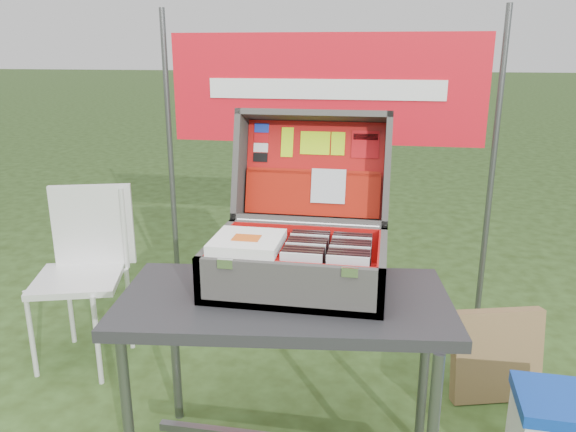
% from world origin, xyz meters
% --- Properties ---
extents(table, '(1.17, 0.69, 0.69)m').
position_xyz_m(table, '(0.01, -0.09, 0.35)').
color(table, '#242527').
rests_on(table, ground).
extents(table_top, '(1.17, 0.69, 0.04)m').
position_xyz_m(table_top, '(0.01, -0.09, 0.67)').
color(table_top, '#242527').
rests_on(table_top, ground).
extents(table_leg_fl, '(0.04, 0.04, 0.65)m').
position_xyz_m(table_leg_fl, '(-0.48, -0.31, 0.33)').
color(table_leg_fl, '#59595B').
rests_on(table_leg_fl, ground).
extents(table_leg_bl, '(0.04, 0.04, 0.65)m').
position_xyz_m(table_leg_bl, '(-0.48, 0.13, 0.33)').
color(table_leg_bl, '#59595B').
rests_on(table_leg_bl, ground).
extents(table_leg_br, '(0.04, 0.04, 0.65)m').
position_xyz_m(table_leg_br, '(0.51, 0.13, 0.33)').
color(table_leg_br, '#59595B').
rests_on(table_leg_br, ground).
extents(suitcase, '(0.61, 0.59, 0.56)m').
position_xyz_m(suitcase, '(0.04, 0.06, 0.97)').
color(suitcase, '#4C4A46').
rests_on(suitcase, table).
extents(suitcase_base_bottom, '(0.61, 0.43, 0.02)m').
position_xyz_m(suitcase_base_bottom, '(0.04, 0.00, 0.71)').
color(suitcase_base_bottom, '#4C4A46').
rests_on(suitcase_base_bottom, table_top).
extents(suitcase_base_wall_front, '(0.61, 0.02, 0.16)m').
position_xyz_m(suitcase_base_wall_front, '(0.04, -0.20, 0.77)').
color(suitcase_base_wall_front, '#4C4A46').
rests_on(suitcase_base_wall_front, table_top).
extents(suitcase_base_wall_back, '(0.61, 0.02, 0.16)m').
position_xyz_m(suitcase_base_wall_back, '(0.04, 0.21, 0.77)').
color(suitcase_base_wall_back, '#4C4A46').
rests_on(suitcase_base_wall_back, table_top).
extents(suitcase_base_wall_left, '(0.02, 0.43, 0.16)m').
position_xyz_m(suitcase_base_wall_left, '(-0.25, 0.00, 0.77)').
color(suitcase_base_wall_left, '#4C4A46').
rests_on(suitcase_base_wall_left, table_top).
extents(suitcase_base_wall_right, '(0.02, 0.43, 0.16)m').
position_xyz_m(suitcase_base_wall_right, '(0.33, 0.00, 0.77)').
color(suitcase_base_wall_right, '#4C4A46').
rests_on(suitcase_base_wall_right, table_top).
extents(suitcase_liner_floor, '(0.56, 0.39, 0.01)m').
position_xyz_m(suitcase_liner_floor, '(0.04, 0.00, 0.72)').
color(suitcase_liner_floor, red).
rests_on(suitcase_liner_floor, suitcase_base_bottom).
extents(suitcase_latch_left, '(0.05, 0.01, 0.03)m').
position_xyz_m(suitcase_latch_left, '(-0.16, -0.21, 0.85)').
color(suitcase_latch_left, silver).
rests_on(suitcase_latch_left, suitcase_base_wall_front).
extents(suitcase_latch_right, '(0.05, 0.01, 0.03)m').
position_xyz_m(suitcase_latch_right, '(0.24, -0.21, 0.85)').
color(suitcase_latch_right, silver).
rests_on(suitcase_latch_right, suitcase_base_wall_front).
extents(suitcase_hinge, '(0.55, 0.02, 0.02)m').
position_xyz_m(suitcase_hinge, '(0.04, 0.22, 0.86)').
color(suitcase_hinge, silver).
rests_on(suitcase_hinge, suitcase_base_wall_back).
extents(suitcase_lid_back, '(0.61, 0.14, 0.43)m').
position_xyz_m(suitcase_lid_back, '(0.04, 0.42, 1.03)').
color(suitcase_lid_back, '#4C4A46').
rests_on(suitcase_lid_back, suitcase_base_wall_back).
extents(suitcase_lid_rim_far, '(0.61, 0.16, 0.07)m').
position_xyz_m(suitcase_lid_rim_far, '(0.04, 0.41, 1.24)').
color(suitcase_lid_rim_far, '#4C4A46').
rests_on(suitcase_lid_rim_far, suitcase_lid_back).
extents(suitcase_lid_rim_near, '(0.61, 0.16, 0.07)m').
position_xyz_m(suitcase_lid_rim_near, '(0.04, 0.30, 0.85)').
color(suitcase_lid_rim_near, '#4C4A46').
rests_on(suitcase_lid_rim_near, suitcase_lid_back).
extents(suitcase_lid_rim_left, '(0.02, 0.27, 0.46)m').
position_xyz_m(suitcase_lid_rim_left, '(-0.25, 0.36, 1.04)').
color(suitcase_lid_rim_left, '#4C4A46').
rests_on(suitcase_lid_rim_left, suitcase_lid_back).
extents(suitcase_lid_rim_right, '(0.02, 0.27, 0.46)m').
position_xyz_m(suitcase_lid_rim_right, '(0.33, 0.36, 1.04)').
color(suitcase_lid_rim_right, '#4C4A46').
rests_on(suitcase_lid_rim_right, suitcase_lid_back).
extents(suitcase_lid_liner, '(0.56, 0.11, 0.37)m').
position_xyz_m(suitcase_lid_liner, '(0.04, 0.41, 1.03)').
color(suitcase_lid_liner, red).
rests_on(suitcase_lid_liner, suitcase_lid_back).
extents(suitcase_liner_wall_front, '(0.56, 0.01, 0.14)m').
position_xyz_m(suitcase_liner_wall_front, '(0.04, -0.19, 0.79)').
color(suitcase_liner_wall_front, red).
rests_on(suitcase_liner_wall_front, suitcase_base_bottom).
extents(suitcase_liner_wall_back, '(0.56, 0.01, 0.14)m').
position_xyz_m(suitcase_liner_wall_back, '(0.04, 0.19, 0.79)').
color(suitcase_liner_wall_back, red).
rests_on(suitcase_liner_wall_back, suitcase_base_bottom).
extents(suitcase_liner_wall_left, '(0.01, 0.39, 0.14)m').
position_xyz_m(suitcase_liner_wall_left, '(-0.24, 0.00, 0.79)').
color(suitcase_liner_wall_left, red).
rests_on(suitcase_liner_wall_left, suitcase_base_bottom).
extents(suitcase_liner_wall_right, '(0.01, 0.39, 0.14)m').
position_xyz_m(suitcase_liner_wall_right, '(0.32, 0.00, 0.79)').
color(suitcase_liner_wall_right, red).
rests_on(suitcase_liner_wall_right, suitcase_base_bottom).
extents(suitcase_lid_pocket, '(0.54, 0.08, 0.18)m').
position_xyz_m(suitcase_lid_pocket, '(0.04, 0.36, 0.94)').
color(suitcase_lid_pocket, '#9C1509').
rests_on(suitcase_lid_pocket, suitcase_lid_liner).
extents(suitcase_pocket_edge, '(0.53, 0.02, 0.02)m').
position_xyz_m(suitcase_pocket_edge, '(0.04, 0.38, 1.02)').
color(suitcase_pocket_edge, '#9C1509').
rests_on(suitcase_pocket_edge, suitcase_lid_pocket).
extents(suitcase_pocket_cd, '(0.14, 0.05, 0.13)m').
position_xyz_m(suitcase_pocket_cd, '(0.11, 0.36, 0.97)').
color(suitcase_pocket_cd, silver).
rests_on(suitcase_pocket_cd, suitcase_lid_pocket).
extents(lid_sticker_cc_a, '(0.06, 0.01, 0.04)m').
position_xyz_m(lid_sticker_cc_a, '(-0.18, 0.45, 1.18)').
color(lid_sticker_cc_a, '#1933B2').
rests_on(lid_sticker_cc_a, suitcase_lid_liner).
extents(lid_sticker_cc_b, '(0.06, 0.01, 0.04)m').
position_xyz_m(lid_sticker_cc_b, '(-0.18, 0.43, 1.15)').
color(lid_sticker_cc_b, red).
rests_on(lid_sticker_cc_b, suitcase_lid_liner).
extents(lid_sticker_cc_c, '(0.06, 0.01, 0.04)m').
position_xyz_m(lid_sticker_cc_c, '(-0.18, 0.42, 1.11)').
color(lid_sticker_cc_c, white).
rests_on(lid_sticker_cc_c, suitcase_lid_liner).
extents(lid_sticker_cc_d, '(0.06, 0.01, 0.04)m').
position_xyz_m(lid_sticker_cc_d, '(-0.18, 0.41, 1.07)').
color(lid_sticker_cc_d, black).
rests_on(lid_sticker_cc_d, suitcase_lid_liner).
extents(lid_card_neon_tall, '(0.05, 0.03, 0.12)m').
position_xyz_m(lid_card_neon_tall, '(-0.07, 0.43, 1.13)').
color(lid_card_neon_tall, '#C1F90E').
rests_on(lid_card_neon_tall, suitcase_lid_liner).
extents(lid_card_neon_main, '(0.12, 0.03, 0.09)m').
position_xyz_m(lid_card_neon_main, '(0.04, 0.43, 1.13)').
color(lid_card_neon_main, '#C1F90E').
rests_on(lid_card_neon_main, suitcase_lid_liner).
extents(lid_card_neon_small, '(0.05, 0.03, 0.09)m').
position_xyz_m(lid_card_neon_small, '(0.13, 0.43, 1.13)').
color(lid_card_neon_small, '#C1F90E').
rests_on(lid_card_neon_small, suitcase_lid_liner).
extents(lid_sticker_band, '(0.11, 0.03, 0.11)m').
position_xyz_m(lid_sticker_band, '(0.24, 0.43, 1.13)').
color(lid_sticker_band, red).
rests_on(lid_sticker_band, suitcase_lid_liner).
extents(lid_sticker_band_bar, '(0.10, 0.01, 0.02)m').
position_xyz_m(lid_sticker_band_bar, '(0.24, 0.44, 1.16)').
color(lid_sticker_band_bar, black).
rests_on(lid_sticker_band_bar, suitcase_lid_liner).
extents(cd_left_0, '(0.13, 0.01, 0.15)m').
position_xyz_m(cd_left_0, '(0.08, -0.16, 0.80)').
color(cd_left_0, silver).
rests_on(cd_left_0, suitcase_liner_floor).
extents(cd_left_1, '(0.13, 0.01, 0.15)m').
position_xyz_m(cd_left_1, '(0.08, -0.14, 0.80)').
color(cd_left_1, black).
rests_on(cd_left_1, suitcase_liner_floor).
extents(cd_left_2, '(0.13, 0.01, 0.15)m').
position_xyz_m(cd_left_2, '(0.08, -0.12, 0.80)').
color(cd_left_2, black).
rests_on(cd_left_2, suitcase_liner_floor).
extents(cd_left_3, '(0.13, 0.01, 0.15)m').
position_xyz_m(cd_left_3, '(0.08, -0.09, 0.80)').
color(cd_left_3, black).
rests_on(cd_left_3, suitcase_liner_floor).
extents(cd_left_4, '(0.13, 0.01, 0.15)m').
position_xyz_m(cd_left_4, '(0.08, -0.07, 0.80)').
color(cd_left_4, silver).
rests_on(cd_left_4, suitcase_liner_floor).
extents(cd_left_5, '(0.13, 0.01, 0.15)m').
position_xyz_m(cd_left_5, '(0.08, -0.04, 0.80)').
color(cd_left_5, black).
rests_on(cd_left_5, suitcase_liner_floor).
extents(cd_left_6, '(0.13, 0.01, 0.15)m').
position_xyz_m(cd_left_6, '(0.08, -0.02, 0.80)').
color(cd_left_6, black).
rests_on(cd_left_6, suitcase_liner_floor).
extents(cd_left_7, '(0.13, 0.01, 0.15)m').
position_xyz_m(cd_left_7, '(0.08, 0.00, 0.80)').
color(cd_left_7, black).
rests_on(cd_left_7, suitcase_liner_floor).
extents(cd_left_8, '(0.13, 0.01, 0.15)m').
position_xyz_m(cd_left_8, '(0.08, 0.03, 0.80)').
color(cd_left_8, silver).
rests_on(cd_left_8, suitcase_liner_floor).
extents(cd_left_9, '(0.13, 0.01, 0.15)m').
position_xyz_m(cd_left_9, '(0.08, 0.05, 0.80)').
color(cd_left_9, black).
rests_on(cd_left_9, suitcase_liner_floor).
extents(cd_left_10, '(0.13, 0.01, 0.15)m').
position_xyz_m(cd_left_10, '(0.08, 0.07, 0.80)').
color(cd_left_10, black).
rests_on(cd_left_10, suitcase_liner_floor).
extents(cd_right_0, '(0.13, 0.01, 0.15)m').
position_xyz_m(cd_right_0, '(0.22, -0.16, 0.80)').
color(cd_right_0, silver).
rests_on(cd_right_0, suitcase_liner_floor).
extents(cd_right_1, '(0.13, 0.01, 0.15)m').
position_xyz_m(cd_right_1, '(0.22, -0.14, 0.80)').
color(cd_right_1, black).
rests_on(cd_right_1, suitcase_liner_floor).
extents(cd_right_2, '(0.13, 0.01, 0.15)m').
position_xyz_m(cd_right_2, '(0.22, -0.12, 0.80)').
color(cd_right_2, black).
rests_on(cd_right_2, suitcase_liner_floor).
extents(cd_right_3, '(0.13, 0.01, 0.15)m').
position_xyz_m(cd_right_3, '(0.22, -0.09, 0.80)').
color(cd_right_3, black).
rests_on(cd_right_3, suitcase_liner_floor).
extents(cd_right_4, '(0.13, 0.01, 0.15)m').
position_xyz_m(cd_right_4, '(0.22, -0.07, 0.80)').
color(cd_right_4, silver).
rests_on(cd_right_4, suitcase_liner_floor).
extents(cd_right_5, '(0.13, 0.01, 0.15)m').
position_xyz_m(cd_right_5, '(0.22, -0.04, 0.80)').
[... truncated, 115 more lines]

